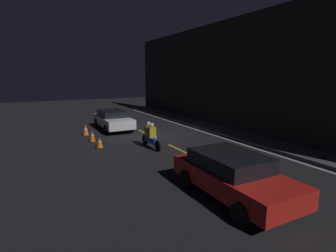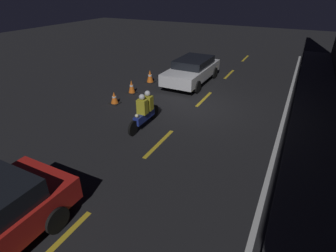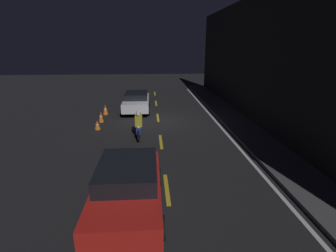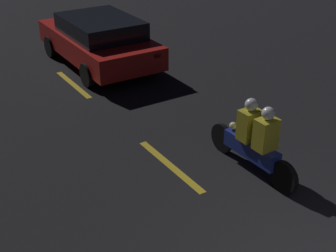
{
  "view_description": "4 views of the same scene",
  "coord_description": "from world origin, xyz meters",
  "views": [
    {
      "loc": [
        14.8,
        -6.6,
        3.73
      ],
      "look_at": [
        2.75,
        -0.18,
        1.1
      ],
      "focal_mm": 28.0,
      "sensor_mm": 36.0,
      "label": 1
    },
    {
      "loc": [
        10.2,
        3.75,
        4.8
      ],
      "look_at": [
        3.81,
        0.5,
        0.96
      ],
      "focal_mm": 28.0,
      "sensor_mm": 36.0,
      "label": 2
    },
    {
      "loc": [
        15.76,
        -0.51,
        4.64
      ],
      "look_at": [
        3.16,
        0.38,
        0.71
      ],
      "focal_mm": 28.0,
      "sensor_mm": 36.0,
      "label": 3
    },
    {
      "loc": [
        -2.48,
        3.88,
        4.56
      ],
      "look_at": [
        3.69,
        -0.07,
        0.7
      ],
      "focal_mm": 50.0,
      "sensor_mm": 36.0,
      "label": 4
    }
  ],
  "objects": [
    {
      "name": "ground_plane",
      "position": [
        0.0,
        0.0,
        0.0
      ],
      "size": [
        56.0,
        56.0,
        0.0
      ],
      "primitive_type": "plane",
      "color": "black"
    },
    {
      "name": "raised_curb",
      "position": [
        0.0,
        4.81,
        0.08
      ],
      "size": [
        28.0,
        1.85,
        0.16
      ],
      "color": "#424244",
      "rests_on": "ground"
    },
    {
      "name": "building_front",
      "position": [
        0.0,
        5.88,
        3.75
      ],
      "size": [
        28.0,
        0.3,
        7.5
      ],
      "color": "black",
      "rests_on": "ground"
    },
    {
      "name": "lane_dash_a",
      "position": [
        -10.0,
        0.0,
        0.0
      ],
      "size": [
        2.0,
        0.14,
        0.01
      ],
      "color": "gold",
      "rests_on": "ground"
    },
    {
      "name": "lane_dash_b",
      "position": [
        -5.5,
        0.0,
        0.0
      ],
      "size": [
        2.0,
        0.14,
        0.01
      ],
      "color": "gold",
      "rests_on": "ground"
    },
    {
      "name": "lane_dash_c",
      "position": [
        -1.0,
        0.0,
        0.0
      ],
      "size": [
        2.0,
        0.14,
        0.01
      ],
      "color": "gold",
      "rests_on": "ground"
    },
    {
      "name": "lane_dash_d",
      "position": [
        3.5,
        0.0,
        0.0
      ],
      "size": [
        2.0,
        0.14,
        0.01
      ],
      "color": "gold",
      "rests_on": "ground"
    },
    {
      "name": "lane_dash_e",
      "position": [
        8.0,
        0.0,
        0.0
      ],
      "size": [
        2.0,
        0.14,
        0.01
      ],
      "color": "gold",
      "rests_on": "ground"
    },
    {
      "name": "lane_solid_kerb",
      "position": [
        0.0,
        3.63,
        0.0
      ],
      "size": [
        25.2,
        0.14,
        0.01
      ],
      "color": "silver",
      "rests_on": "ground"
    },
    {
      "name": "sedan_white",
      "position": [
        -3.05,
        -1.48,
        0.72
      ],
      "size": [
        4.4,
        1.94,
        1.32
      ],
      "rotation": [
        0.0,
        0.0,
        -0.01
      ],
      "color": "silver",
      "rests_on": "ground"
    },
    {
      "name": "taxi_red",
      "position": [
        8.94,
        -1.2,
        0.73
      ],
      "size": [
        4.27,
        2.04,
        1.36
      ],
      "rotation": [
        0.0,
        0.0,
        -0.01
      ],
      "color": "red",
      "rests_on": "ground"
    },
    {
      "name": "motorcycle",
      "position": [
        2.57,
        -1.11,
        0.63
      ],
      "size": [
        2.13,
        0.37,
        1.35
      ],
      "rotation": [
        0.0,
        0.0,
        0.01
      ],
      "color": "black",
      "rests_on": "ground"
    },
    {
      "name": "traffic_cone_near",
      "position": [
        -1.98,
        -3.57,
        0.35
      ],
      "size": [
        0.49,
        0.49,
        0.71
      ],
      "color": "black",
      "rests_on": "ground"
    },
    {
      "name": "traffic_cone_mid",
      "position": [
        -0.13,
        -3.55,
        0.33
      ],
      "size": [
        0.42,
        0.42,
        0.68
      ],
      "color": "black",
      "rests_on": "ground"
    },
    {
      "name": "traffic_cone_far",
      "position": [
        1.37,
        -3.5,
        0.27
      ],
      "size": [
        0.45,
        0.45,
        0.57
      ],
      "color": "black",
      "rests_on": "ground"
    }
  ]
}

